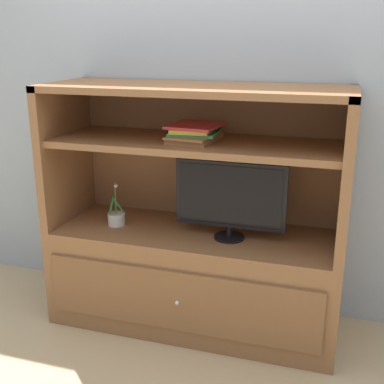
{
  "coord_description": "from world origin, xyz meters",
  "views": [
    {
      "loc": [
        0.76,
        -2.11,
        1.63
      ],
      "look_at": [
        0.0,
        0.35,
        0.83
      ],
      "focal_mm": 46.16,
      "sensor_mm": 36.0,
      "label": 1
    }
  ],
  "objects": [
    {
      "name": "magazine_stack",
      "position": [
        0.0,
        0.4,
        1.14
      ],
      "size": [
        0.28,
        0.34,
        0.09
      ],
      "color": "#A56638",
      "rests_on": "media_console"
    },
    {
      "name": "potted_plant",
      "position": [
        -0.47,
        0.36,
        0.62
      ],
      "size": [
        0.1,
        0.1,
        0.26
      ],
      "color": "beige",
      "rests_on": "media_console"
    },
    {
      "name": "media_console",
      "position": [
        0.0,
        0.41,
        0.45
      ],
      "size": [
        1.65,
        0.62,
        1.4
      ],
      "color": "brown",
      "rests_on": "ground_plane"
    },
    {
      "name": "painted_rear_wall",
      "position": [
        0.0,
        0.75,
        1.4
      ],
      "size": [
        6.0,
        0.1,
        2.8
      ],
      "primitive_type": "cube",
      "color": "#9EA8B2",
      "rests_on": "ground_plane"
    },
    {
      "name": "tv_monitor",
      "position": [
        0.21,
        0.36,
        0.81
      ],
      "size": [
        0.61,
        0.17,
        0.43
      ],
      "color": "black",
      "rests_on": "media_console"
    },
    {
      "name": "ground_plane",
      "position": [
        0.0,
        0.0,
        0.0
      ],
      "size": [
        8.0,
        8.0,
        0.0
      ],
      "primitive_type": "plane",
      "color": "tan"
    }
  ]
}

